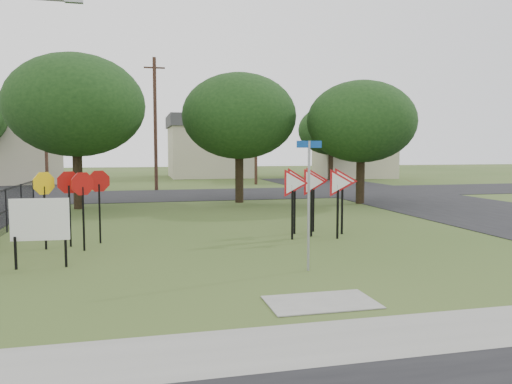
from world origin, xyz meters
TOP-DOWN VIEW (x-y plane):
  - ground at (0.00, 0.00)m, footprint 140.00×140.00m
  - sidewalk at (0.00, -4.20)m, footprint 30.00×1.60m
  - planting_strip at (0.00, -5.40)m, footprint 30.00×0.80m
  - street_right at (12.00, 10.00)m, footprint 8.00×50.00m
  - street_far at (0.00, 20.00)m, footprint 60.00×8.00m
  - curb_pad at (0.00, -2.40)m, footprint 2.00×1.20m
  - street_name_sign at (0.59, -0.01)m, footprint 0.62×0.09m
  - stop_sign_cluster at (-5.02, 4.16)m, footprint 2.03×1.37m
  - yield_sign_cluster at (2.38, 4.41)m, footprint 2.88×1.85m
  - info_board at (-5.52, 1.68)m, footprint 1.34×0.11m
  - far_pole_a at (-2.00, 24.00)m, footprint 1.40×0.24m
  - far_pole_b at (6.00, 28.00)m, footprint 1.40×0.24m
  - far_pole_c at (-10.00, 30.00)m, footprint 1.40×0.24m
  - house_left at (-14.00, 34.00)m, footprint 10.58×8.88m
  - house_mid at (4.00, 40.00)m, footprint 8.40×8.40m
  - house_right at (18.00, 36.00)m, footprint 8.30×8.30m
  - tree_near_left at (-6.00, 14.00)m, footprint 6.40×6.40m
  - tree_near_mid at (2.00, 15.00)m, footprint 6.00×6.00m
  - tree_near_right at (8.00, 13.00)m, footprint 5.60×5.60m
  - tree_far_right at (14.00, 32.00)m, footprint 6.00×6.00m

SIDE VIEW (x-z plane):
  - ground at x=0.00m, z-range 0.00..0.00m
  - planting_strip at x=0.00m, z-range 0.00..0.02m
  - sidewalk at x=0.00m, z-range 0.00..0.02m
  - street_right at x=12.00m, z-range 0.00..0.02m
  - street_far at x=0.00m, z-range 0.00..0.02m
  - curb_pad at x=0.00m, z-range 0.00..0.02m
  - info_board at x=-5.52m, z-range 0.27..1.94m
  - stop_sign_cluster at x=-5.02m, z-range 0.55..2.77m
  - yield_sign_cluster at x=2.38m, z-range 0.54..2.81m
  - street_name_sign at x=0.59m, z-range 0.22..3.24m
  - house_mid at x=4.00m, z-range 0.05..6.25m
  - house_left at x=-14.00m, z-range 0.05..7.25m
  - house_right at x=18.00m, z-range 0.05..7.25m
  - tree_near_right at x=8.00m, z-range 1.06..7.39m
  - far_pole_b at x=6.00m, z-range 0.10..8.60m
  - tree_near_mid at x=2.00m, z-range 1.14..7.94m
  - tree_far_right at x=14.00m, z-range 1.14..7.94m
  - far_pole_a at x=-2.00m, z-range 0.10..9.10m
  - far_pole_c at x=-10.00m, z-range 0.10..9.10m
  - tree_near_left at x=-6.00m, z-range 1.22..8.49m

